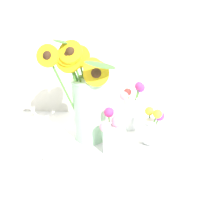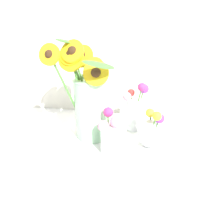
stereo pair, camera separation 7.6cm
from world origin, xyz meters
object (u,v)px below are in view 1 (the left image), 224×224
at_px(vase_bulb_right, 151,130).
at_px(serving_tray, 112,144).
at_px(vase_small_back, 131,108).
at_px(vase_small_center, 112,136).
at_px(mason_jar_sunflowers, 87,100).

bearing_deg(vase_bulb_right, serving_tray, 178.24).
relative_size(serving_tray, vase_small_back, 2.46).
xyz_separation_m(vase_bulb_right, vase_small_back, (-0.07, 0.12, 0.03)).
xyz_separation_m(vase_small_center, vase_small_back, (0.07, 0.17, 0.03)).
bearing_deg(vase_small_back, vase_bulb_right, -60.13).
xyz_separation_m(serving_tray, vase_small_center, (0.00, -0.06, 0.07)).
height_order(mason_jar_sunflowers, vase_small_center, mason_jar_sunflowers).
bearing_deg(vase_small_center, vase_small_back, 68.47).
xyz_separation_m(mason_jar_sunflowers, vase_small_center, (0.09, -0.09, -0.09)).
bearing_deg(mason_jar_sunflowers, vase_bulb_right, -8.20).
height_order(serving_tray, mason_jar_sunflowers, mason_jar_sunflowers).
bearing_deg(vase_small_back, vase_small_center, -111.53).
relative_size(serving_tray, vase_small_center, 3.39).
bearing_deg(mason_jar_sunflowers, vase_small_back, 27.46).
bearing_deg(vase_small_center, mason_jar_sunflowers, 137.46).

